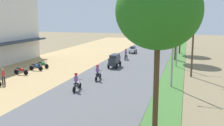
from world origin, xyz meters
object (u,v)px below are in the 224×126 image
(streetlamp_mid, at_px, (178,31))
(utility_pole_near, at_px, (193,37))
(parked_motorbike_sixth, at_px, (42,64))
(median_tree_nearest, at_px, (158,11))
(parked_motorbike_fourth, at_px, (21,70))
(car_hatchback_white, at_px, (133,49))
(pedestrian_on_shoulder, at_px, (3,76))
(parked_motorbike_fifth, at_px, (36,66))
(median_tree_second, at_px, (178,7))
(streetlamp_far, at_px, (182,24))
(motorbike_ahead_second, at_px, (77,82))
(streetlamp_near, at_px, (173,34))
(motorbike_ahead_third, at_px, (98,73))
(median_tree_third, at_px, (181,18))
(car_van_charcoal, at_px, (115,60))
(motorbike_ahead_fourth, at_px, (126,55))

(streetlamp_mid, distance_m, utility_pole_near, 5.41)
(parked_motorbike_sixth, relative_size, median_tree_nearest, 0.20)
(parked_motorbike_fourth, xyz_separation_m, car_hatchback_white, (8.61, 19.91, 0.19))
(parked_motorbike_fourth, relative_size, streetlamp_mid, 0.23)
(parked_motorbike_fourth, bearing_deg, pedestrian_on_shoulder, -76.34)
(parked_motorbike_fifth, bearing_deg, median_tree_second, 38.07)
(streetlamp_far, distance_m, motorbike_ahead_second, 40.76)
(streetlamp_near, distance_m, motorbike_ahead_third, 8.38)
(motorbike_ahead_second, bearing_deg, streetlamp_near, 25.78)
(median_tree_second, bearing_deg, parked_motorbike_fifth, -141.93)
(parked_motorbike_fourth, distance_m, median_tree_third, 28.10)
(parked_motorbike_fifth, bearing_deg, car_van_charcoal, 27.10)
(car_hatchback_white, height_order, motorbike_ahead_fourth, motorbike_ahead_fourth)
(car_van_charcoal, bearing_deg, pedestrian_on_shoulder, -125.83)
(pedestrian_on_shoulder, height_order, car_hatchback_white, pedestrian_on_shoulder)
(streetlamp_near, bearing_deg, median_tree_second, 91.10)
(pedestrian_on_shoulder, distance_m, motorbike_ahead_fourth, 18.90)
(parked_motorbike_sixth, relative_size, streetlamp_far, 0.22)
(median_tree_third, xyz_separation_m, utility_pole_near, (1.77, -17.42, -1.77))
(streetlamp_mid, bearing_deg, median_tree_third, 89.75)
(streetlamp_near, xyz_separation_m, streetlamp_mid, (0.00, 10.02, -0.29))
(pedestrian_on_shoulder, relative_size, car_van_charcoal, 0.67)
(car_hatchback_white, distance_m, motorbike_ahead_fourth, 6.94)
(car_hatchback_white, bearing_deg, parked_motorbike_sixth, -117.37)
(median_tree_second, xyz_separation_m, car_hatchback_white, (-7.55, 5.08, -7.01))
(median_tree_second, height_order, streetlamp_near, median_tree_second)
(streetlamp_mid, height_order, streetlamp_far, streetlamp_far)
(car_hatchback_white, xyz_separation_m, motorbike_ahead_second, (-0.03, -24.03, 0.11))
(motorbike_ahead_third, relative_size, motorbike_ahead_fourth, 1.00)
(pedestrian_on_shoulder, height_order, streetlamp_near, streetlamp_near)
(motorbike_ahead_second, height_order, motorbike_ahead_fourth, same)
(car_van_charcoal, xyz_separation_m, motorbike_ahead_second, (-0.36, -10.96, -0.17))
(parked_motorbike_fourth, height_order, utility_pole_near, utility_pole_near)
(motorbike_ahead_third, bearing_deg, motorbike_ahead_second, -97.68)
(utility_pole_near, height_order, motorbike_ahead_second, utility_pole_near)
(car_van_charcoal, bearing_deg, streetlamp_far, 75.40)
(parked_motorbike_fourth, distance_m, median_tree_nearest, 20.17)
(streetlamp_near, bearing_deg, motorbike_ahead_fourth, 119.32)
(parked_motorbike_sixth, bearing_deg, utility_pole_near, 2.31)
(median_tree_third, xyz_separation_m, streetlamp_far, (-0.05, 13.64, -1.36))
(parked_motorbike_fourth, distance_m, median_tree_second, 23.09)
(motorbike_ahead_third, bearing_deg, median_tree_third, 71.54)
(median_tree_third, bearing_deg, median_tree_second, -92.74)
(parked_motorbike_fifth, xyz_separation_m, pedestrian_on_shoulder, (0.66, -6.59, 0.41))
(pedestrian_on_shoulder, bearing_deg, streetlamp_far, 68.80)
(parked_motorbike_sixth, distance_m, median_tree_second, 20.56)
(streetlamp_mid, xyz_separation_m, motorbike_ahead_third, (-7.33, -9.78, -3.77))
(parked_motorbike_sixth, height_order, motorbike_ahead_second, motorbike_ahead_second)
(pedestrian_on_shoulder, height_order, motorbike_ahead_third, motorbike_ahead_third)
(median_tree_second, bearing_deg, motorbike_ahead_fourth, -165.53)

